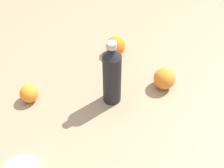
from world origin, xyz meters
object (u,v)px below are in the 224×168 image
at_px(water_bottle, 112,75).
at_px(orange_0, 164,79).
at_px(orange_1, 29,94).
at_px(orange_2, 116,46).

distance_m(water_bottle, orange_0, 0.23).
bearing_deg(water_bottle, orange_0, 100.32).
height_order(water_bottle, orange_1, water_bottle).
relative_size(orange_1, orange_2, 0.82).
height_order(orange_0, orange_1, orange_0).
relative_size(water_bottle, orange_1, 3.96).
bearing_deg(orange_0, orange_2, -41.11).
distance_m(orange_1, orange_2, 0.42).
xyz_separation_m(water_bottle, orange_0, (-0.19, -0.09, -0.08)).
xyz_separation_m(water_bottle, orange_1, (0.30, 0.04, -0.09)).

